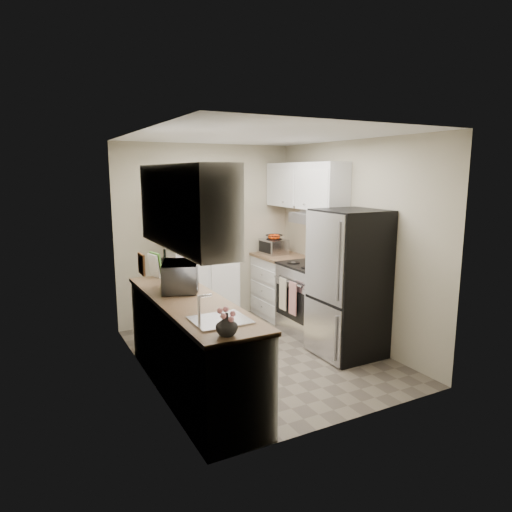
{
  "coord_description": "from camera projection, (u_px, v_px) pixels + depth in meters",
  "views": [
    {
      "loc": [
        -2.39,
        -4.43,
        2.12
      ],
      "look_at": [
        0.03,
        0.15,
        1.16
      ],
      "focal_mm": 32.0,
      "sensor_mm": 36.0,
      "label": 1
    }
  ],
  "objects": [
    {
      "name": "ground",
      "position": [
        260.0,
        356.0,
        5.33
      ],
      "size": [
        3.2,
        3.2,
        0.0
      ],
      "primitive_type": "plane",
      "color": "#665B4C",
      "rests_on": "ground"
    },
    {
      "name": "room_shell",
      "position": [
        259.0,
        217.0,
        5.02
      ],
      "size": [
        2.64,
        3.24,
        2.52
      ],
      "color": "#B5AD92",
      "rests_on": "ground"
    },
    {
      "name": "pantry_cabinet",
      "position": [
        201.0,
        255.0,
        6.2
      ],
      "size": [
        0.9,
        0.55,
        2.0
      ],
      "primitive_type": "cube",
      "color": "silver",
      "rests_on": "ground"
    },
    {
      "name": "base_cabinet_left",
      "position": [
        191.0,
        347.0,
        4.42
      ],
      "size": [
        0.6,
        2.3,
        0.88
      ],
      "primitive_type": "cube",
      "color": "silver",
      "rests_on": "ground"
    },
    {
      "name": "countertop_left",
      "position": [
        190.0,
        302.0,
        4.34
      ],
      "size": [
        0.63,
        2.33,
        0.04
      ],
      "primitive_type": "cube",
      "color": "#846647",
      "rests_on": "base_cabinet_left"
    },
    {
      "name": "base_cabinet_right",
      "position": [
        281.0,
        287.0,
        6.74
      ],
      "size": [
        0.6,
        0.8,
        0.88
      ],
      "primitive_type": "cube",
      "color": "silver",
      "rests_on": "ground"
    },
    {
      "name": "countertop_right",
      "position": [
        281.0,
        256.0,
        6.66
      ],
      "size": [
        0.63,
        0.83,
        0.04
      ],
      "primitive_type": "cube",
      "color": "#846647",
      "rests_on": "base_cabinet_right"
    },
    {
      "name": "electric_range",
      "position": [
        311.0,
        298.0,
        6.03
      ],
      "size": [
        0.71,
        0.78,
        1.13
      ],
      "color": "#B7B7BC",
      "rests_on": "ground"
    },
    {
      "name": "refrigerator",
      "position": [
        349.0,
        283.0,
        5.25
      ],
      "size": [
        0.7,
        0.72,
        1.7
      ],
      "primitive_type": "cube",
      "color": "#B7B7BC",
      "rests_on": "ground"
    },
    {
      "name": "microwave",
      "position": [
        181.0,
        276.0,
        4.66
      ],
      "size": [
        0.52,
        0.62,
        0.29
      ],
      "primitive_type": "imported",
      "rotation": [
        0.0,
        0.0,
        1.2
      ],
      "color": "#A8A9AD",
      "rests_on": "countertop_left"
    },
    {
      "name": "wine_bottle",
      "position": [
        165.0,
        267.0,
        5.04
      ],
      "size": [
        0.08,
        0.08,
        0.33
      ],
      "primitive_type": "cylinder",
      "color": "black",
      "rests_on": "countertop_left"
    },
    {
      "name": "flower_vase",
      "position": [
        227.0,
        325.0,
        3.36
      ],
      "size": [
        0.17,
        0.17,
        0.17
      ],
      "primitive_type": "imported",
      "rotation": [
        0.0,
        0.0,
        0.06
      ],
      "color": "silver",
      "rests_on": "countertop_left"
    },
    {
      "name": "cutting_board",
      "position": [
        156.0,
        265.0,
        5.24
      ],
      "size": [
        0.07,
        0.23,
        0.29
      ],
      "primitive_type": "cube",
      "rotation": [
        0.0,
        0.0,
        0.21
      ],
      "color": "#539B38",
      "rests_on": "countertop_left"
    },
    {
      "name": "toaster_oven",
      "position": [
        274.0,
        246.0,
        6.74
      ],
      "size": [
        0.32,
        0.4,
        0.22
      ],
      "primitive_type": "cube",
      "rotation": [
        0.0,
        0.0,
        0.07
      ],
      "color": "#AAAAAF",
      "rests_on": "countertop_right"
    },
    {
      "name": "fruit_basket",
      "position": [
        274.0,
        236.0,
        6.69
      ],
      "size": [
        0.27,
        0.27,
        0.1
      ],
      "primitive_type": null,
      "rotation": [
        0.0,
        0.0,
        -0.11
      ],
      "color": "#FF490C",
      "rests_on": "toaster_oven"
    },
    {
      "name": "kitchen_mat",
      "position": [
        247.0,
        338.0,
        5.88
      ],
      "size": [
        0.86,
        1.04,
        0.01
      ],
      "primitive_type": "cube",
      "rotation": [
        0.0,
        0.0,
        -0.4
      ],
      "color": "tan",
      "rests_on": "ground"
    }
  ]
}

